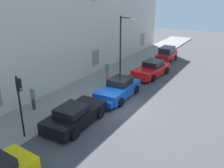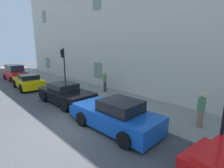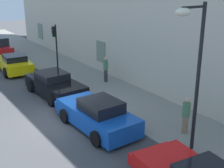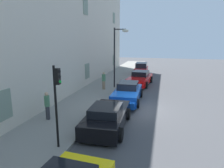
% 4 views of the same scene
% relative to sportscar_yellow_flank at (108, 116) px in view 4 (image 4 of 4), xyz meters
% --- Properties ---
extents(ground_plane, '(80.00, 80.00, 0.00)m').
position_rel_sportscar_yellow_flank_xyz_m(ground_plane, '(3.25, -1.02, -0.60)').
color(ground_plane, '#444447').
extents(sidewalk, '(60.00, 3.68, 0.14)m').
position_rel_sportscar_yellow_flank_xyz_m(sidewalk, '(3.25, 2.82, -0.53)').
color(sidewalk, gray).
rests_on(sidewalk, ground).
extents(building_facade, '(42.44, 4.88, 13.44)m').
position_rel_sportscar_yellow_flank_xyz_m(building_facade, '(3.25, 6.84, 6.14)').
color(building_facade, beige).
rests_on(building_facade, ground).
extents(sportscar_yellow_flank, '(4.98, 2.29, 1.34)m').
position_rel_sportscar_yellow_flank_xyz_m(sportscar_yellow_flank, '(0.00, 0.00, 0.00)').
color(sportscar_yellow_flank, black).
rests_on(sportscar_yellow_flank, ground).
extents(sportscar_white_middle, '(4.89, 2.20, 1.46)m').
position_rel_sportscar_yellow_flank_xyz_m(sportscar_white_middle, '(4.69, -0.23, 0.03)').
color(sportscar_white_middle, '#144CB2').
rests_on(sportscar_white_middle, ground).
extents(sportscar_tail_end, '(5.20, 2.51, 1.42)m').
position_rel_sportscar_yellow_flank_xyz_m(sportscar_tail_end, '(10.90, -0.44, 0.02)').
color(sportscar_tail_end, red).
rests_on(sportscar_tail_end, ground).
extents(hatchback_parked, '(3.77, 1.86, 1.69)m').
position_rel_sportscar_yellow_flank_xyz_m(hatchback_parked, '(16.91, 0.03, 0.17)').
color(hatchback_parked, red).
rests_on(hatchback_parked, ground).
extents(traffic_light, '(0.22, 0.36, 3.59)m').
position_rel_sportscar_yellow_flank_xyz_m(traffic_light, '(-2.92, 1.38, 1.99)').
color(traffic_light, black).
rests_on(traffic_light, sidewalk).
extents(street_lamp, '(0.44, 1.42, 5.65)m').
position_rel_sportscar_yellow_flank_xyz_m(street_lamp, '(8.74, 1.34, 3.45)').
color(street_lamp, black).
rests_on(street_lamp, sidewalk).
extents(pedestrian_admiring, '(0.41, 0.41, 1.64)m').
position_rel_sportscar_yellow_flank_xyz_m(pedestrian_admiring, '(7.66, 2.52, 0.38)').
color(pedestrian_admiring, '#8C7259').
rests_on(pedestrian_admiring, sidewalk).
extents(pedestrian_strolling, '(0.38, 0.38, 1.65)m').
position_rel_sportscar_yellow_flank_xyz_m(pedestrian_strolling, '(-0.23, 3.60, 0.40)').
color(pedestrian_strolling, '#333338').
rests_on(pedestrian_strolling, sidewalk).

